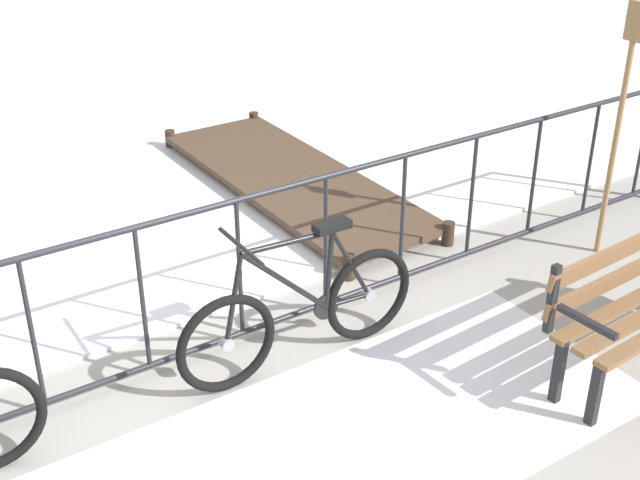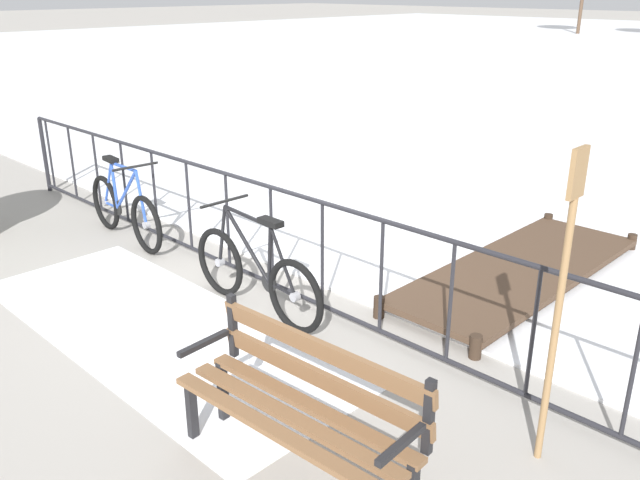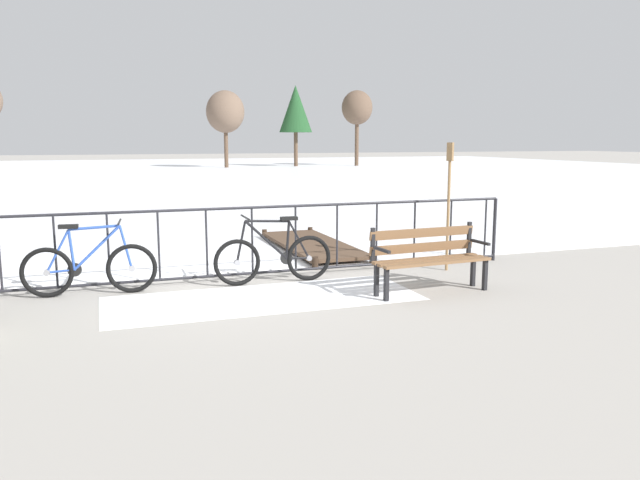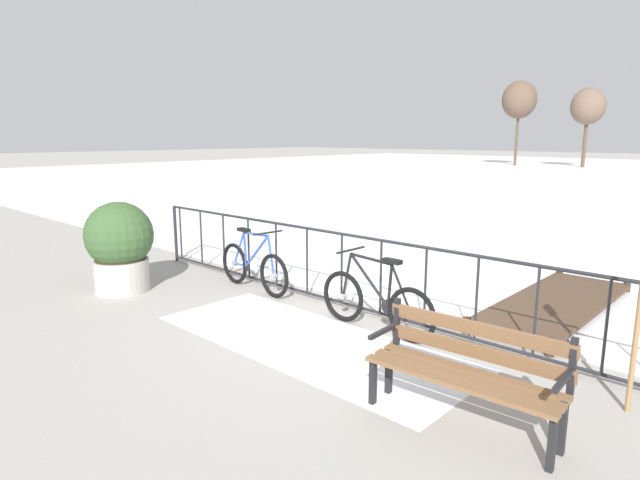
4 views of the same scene
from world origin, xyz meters
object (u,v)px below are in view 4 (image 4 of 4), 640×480
(bicycle_near_railing, at_px, (253,267))
(park_bench, at_px, (467,365))
(bicycle_second, at_px, (376,302))
(planter_with_shrub, at_px, (120,245))

(bicycle_near_railing, bearing_deg, park_bench, -17.02)
(bicycle_near_railing, distance_m, bicycle_second, 2.46)
(bicycle_near_railing, relative_size, park_bench, 1.05)
(bicycle_near_railing, xyz_separation_m, bicycle_second, (2.46, -0.13, 0.00))
(planter_with_shrub, bearing_deg, park_bench, 0.95)
(bicycle_second, bearing_deg, bicycle_near_railing, 176.94)
(bicycle_second, bearing_deg, park_bench, -32.97)
(bicycle_near_railing, relative_size, planter_with_shrub, 1.23)
(bicycle_near_railing, distance_m, planter_with_shrub, 2.06)
(park_bench, bearing_deg, bicycle_second, 147.03)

